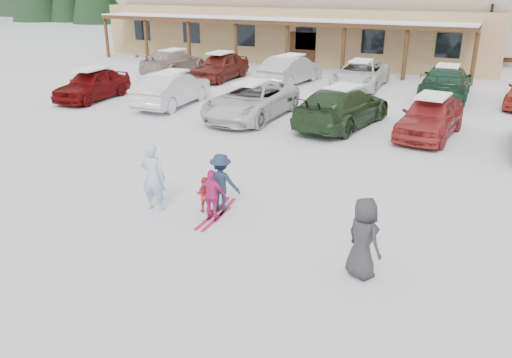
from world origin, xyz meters
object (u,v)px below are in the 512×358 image
at_px(child_magenta, 212,195).
at_px(parked_car_3, 342,107).
at_px(parked_car_10, 360,74).
at_px(parked_car_0, 92,84).
at_px(parked_car_8, 220,66).
at_px(day_lodge, 303,1).
at_px(bystander_dark, 363,238).
at_px(parked_car_1, 172,89).
at_px(parked_car_9, 291,70).
at_px(parked_car_4, 430,116).
at_px(toddler_red, 205,194).
at_px(lamp_post, 492,10).
at_px(parked_car_11, 446,82).
at_px(parked_car_2, 251,100).
at_px(child_navy, 221,183).
at_px(adult_skier, 153,177).
at_px(parked_car_7, 173,62).

bearing_deg(child_magenta, parked_car_3, -94.55).
height_order(parked_car_3, parked_car_10, parked_car_3).
height_order(parked_car_0, parked_car_8, parked_car_8).
xyz_separation_m(day_lodge, parked_car_8, (-0.46, -11.56, -3.18)).
bearing_deg(bystander_dark, parked_car_1, -8.52).
bearing_deg(parked_car_9, parked_car_4, 145.49).
bearing_deg(parked_car_1, parked_car_8, -83.74).
bearing_deg(day_lodge, parked_car_10, -54.80).
height_order(toddler_red, parked_car_0, parked_car_0).
height_order(child_magenta, parked_car_1, parked_car_1).
bearing_deg(lamp_post, parked_car_0, -136.39).
xyz_separation_m(parked_car_1, parked_car_10, (6.52, 7.73, -0.05)).
bearing_deg(parked_car_8, parked_car_11, 1.66).
bearing_deg(parked_car_11, lamp_post, -100.55).
bearing_deg(parked_car_2, toddler_red, -69.89).
distance_m(parked_car_0, parked_car_1, 4.17).
height_order(child_navy, parked_car_0, parked_car_0).
bearing_deg(parked_car_2, lamp_post, 63.39).
relative_size(parked_car_2, parked_car_3, 1.00).
distance_m(day_lodge, child_magenta, 28.89).
relative_size(child_magenta, parked_car_10, 0.24).
xyz_separation_m(toddler_red, parked_car_1, (-7.18, 9.00, 0.31)).
bearing_deg(parked_car_11, adult_skier, 71.91).
relative_size(child_magenta, parked_car_4, 0.28).
xyz_separation_m(adult_skier, bystander_dark, (5.33, -0.73, -0.05)).
xyz_separation_m(child_navy, parked_car_11, (3.37, 15.71, 0.06)).
xyz_separation_m(child_magenta, bystander_dark, (3.78, -0.88, 0.19)).
bearing_deg(child_magenta, day_lodge, -75.61).
distance_m(parked_car_7, parked_car_10, 11.31).
relative_size(parked_car_2, parked_car_8, 1.17).
distance_m(child_navy, parked_car_2, 8.99).
distance_m(lamp_post, parked_car_4, 15.16).
bearing_deg(child_magenta, parked_car_10, -89.09).
xyz_separation_m(parked_car_2, parked_car_10, (2.34, 8.14, -0.02)).
distance_m(child_magenta, parked_car_2, 9.51).
distance_m(lamp_post, parked_car_0, 22.64).
distance_m(parked_car_0, parked_car_2, 8.31).
relative_size(parked_car_1, parked_car_9, 0.98).
height_order(parked_car_0, parked_car_9, parked_car_9).
bearing_deg(parked_car_2, parked_car_11, 48.59).
distance_m(parked_car_7, parked_car_9, 7.57).
relative_size(toddler_red, parked_car_11, 0.17).
height_order(child_magenta, parked_car_11, parked_car_11).
relative_size(parked_car_3, parked_car_9, 1.12).
height_order(child_magenta, parked_car_3, parked_car_3).
distance_m(bystander_dark, parked_car_1, 15.24).
distance_m(parked_car_2, parked_car_3, 3.73).
xyz_separation_m(day_lodge, parked_car_2, (5.01, -18.56, -3.21)).
xyz_separation_m(parked_car_7, parked_car_8, (3.47, -0.36, 0.04)).
height_order(bystander_dark, parked_car_9, bystander_dark).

